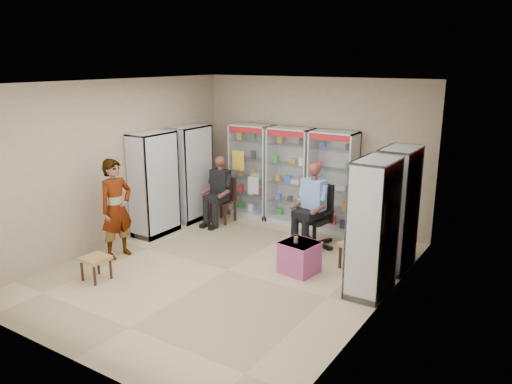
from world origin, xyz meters
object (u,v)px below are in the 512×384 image
Objects in this scene: cabinet_left_near at (154,184)px; pink_trunk at (299,257)px; cabinet_back_right at (333,182)px; cabinet_right_far at (397,209)px; cabinet_back_left at (252,171)px; office_chair at (315,216)px; wooden_chair at (223,200)px; standing_man at (116,209)px; seated_shopkeeper at (314,208)px; woven_stool_b at (96,268)px; cabinet_left_far at (191,174)px; cabinet_back_mid at (290,176)px; woven_stool_a at (356,256)px; cabinet_right_near at (373,228)px.

cabinet_left_near is 3.34m from pink_trunk.
cabinet_right_far is (1.63, -1.13, 0.00)m from cabinet_back_right.
cabinet_back_left is 2.27m from office_chair.
standing_man is (-0.40, -2.52, 0.39)m from wooden_chair.
seated_shopkeeper is at bearing -84.09° from cabinet_back_right.
woven_stool_b is at bearing -115.56° from office_chair.
pink_trunk is at bearing 69.22° from cabinet_left_far.
standing_man is at bearing -116.24° from cabinet_back_mid.
cabinet_right_far is 1.73× the size of office_chair.
cabinet_left_far is 1.73× the size of office_chair.
standing_man is (-3.69, -1.70, 0.64)m from woven_stool_a.
woven_stool_a is (2.09, -1.54, -0.78)m from cabinet_back_mid.
woven_stool_a is (-0.49, 0.69, -0.78)m from cabinet_right_near.
cabinet_back_right is at bearing 18.75° from wooden_chair.
cabinet_right_far is 4.85m from woven_stool_b.
woven_stool_b is (0.73, -3.19, -0.81)m from cabinet_left_far.
cabinet_right_near is 4.65m from cabinet_left_far.
woven_stool_b is at bearing -105.61° from cabinet_back_mid.
wooden_chair is at bearing 106.39° from cabinet_left_far.
cabinet_left_far is at bearing -171.38° from office_chair.
cabinet_back_right is 2.98m from cabinet_left_far.
cabinet_back_right is 2.33m from wooden_chair.
cabinet_back_left is 1.73× the size of office_chair.
pink_trunk is at bearing -29.13° from wooden_chair.
cabinet_back_mid is 2.77m from cabinet_left_near.
woven_stool_a is (-0.49, -0.41, -0.78)m from cabinet_right_far.
cabinet_left_near is at bearing -117.61° from wooden_chair.
office_chair is (-1.52, 0.16, -0.42)m from cabinet_right_far.
cabinet_back_left is at bearing 137.04° from pink_trunk.
cabinet_back_right is 2.07m from woven_stool_a.
woven_stool_a is at bearing -13.89° from wooden_chair.
cabinet_back_left is at bearing 87.21° from woven_stool_b.
cabinet_back_mid is 1.00× the size of cabinet_left_near.
cabinet_left_near is 1.36× the size of seated_shopkeeper.
woven_stool_b is (-1.15, -4.12, -0.81)m from cabinet_back_mid.
cabinet_left_far reaches higher than office_chair.
cabinet_back_mid and cabinet_left_near have the same top height.
cabinet_right_near is at bearing -30.00° from office_chair.
woven_stool_a is at bearing -59.84° from standing_man.
cabinet_back_mid is 0.95m from cabinet_back_right.
cabinet_back_left is 1.32m from cabinet_left_far.
woven_stool_b is (-2.21, -3.15, -0.39)m from office_chair.
cabinet_back_right is at bearing 126.42° from woven_stool_a.
cabinet_back_right reaches higher than standing_man.
wooden_chair is (-0.25, -0.73, -0.53)m from cabinet_back_left.
woven_stool_b is at bearing -92.79° from cabinet_back_left.
wooden_chair reaches higher than pink_trunk.
office_chair is at bearing -6.18° from wooden_chair.
cabinet_right_far is 1.00× the size of cabinet_left_near.
cabinet_left_far reaches higher than woven_stool_a.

